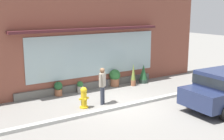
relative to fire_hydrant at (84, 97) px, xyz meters
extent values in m
plane|color=gray|center=(1.53, -0.65, -0.44)|extent=(60.00, 60.00, 0.00)
cube|color=#B2B2AD|center=(1.53, -0.85, -0.38)|extent=(14.00, 0.24, 0.12)
cube|color=brown|center=(1.53, 2.55, 2.21)|extent=(14.00, 0.36, 5.31)
cube|color=#9EB7BC|center=(1.91, 2.35, 1.25)|extent=(7.08, 0.03, 2.08)
cube|color=#4C1E23|center=(1.53, 2.20, 2.54)|extent=(7.68, 0.56, 0.12)
cube|color=#605E59|center=(1.53, 2.33, -0.26)|extent=(7.48, 0.20, 0.36)
cylinder|color=gold|center=(0.00, 0.00, -0.41)|extent=(0.35, 0.35, 0.06)
cylinder|color=gold|center=(0.00, 0.00, -0.08)|extent=(0.24, 0.24, 0.60)
sphere|color=gold|center=(0.00, 0.00, 0.30)|extent=(0.27, 0.27, 0.27)
cylinder|color=gold|center=(-0.16, 0.00, -0.05)|extent=(0.10, 0.09, 0.09)
cylinder|color=gold|center=(0.16, 0.00, -0.05)|extent=(0.10, 0.09, 0.09)
cylinder|color=gold|center=(0.00, -0.16, -0.05)|extent=(0.09, 0.10, 0.09)
cylinder|color=#333847|center=(0.93, 0.03, -0.06)|extent=(0.12, 0.12, 0.77)
cylinder|color=#333847|center=(0.81, -0.06, -0.06)|extent=(0.12, 0.12, 0.77)
cube|color=#9E9384|center=(0.87, -0.02, 0.62)|extent=(0.34, 0.32, 0.58)
sphere|color=brown|center=(0.87, -0.02, 1.02)|extent=(0.21, 0.21, 0.21)
cylinder|color=#9E9384|center=(1.02, 0.09, 0.63)|extent=(0.08, 0.08, 0.55)
cylinder|color=#9E9384|center=(0.71, -0.12, 0.63)|extent=(0.08, 0.08, 0.55)
cube|color=black|center=(1.11, 0.13, 0.38)|extent=(0.25, 0.22, 0.28)
cylinder|color=black|center=(3.70, -2.29, -0.13)|extent=(0.62, 0.20, 0.62)
cylinder|color=#9E6042|center=(-0.21, 2.15, -0.29)|extent=(0.35, 0.35, 0.30)
sphere|color=#23562D|center=(-0.21, 2.15, 0.02)|extent=(0.39, 0.39, 0.39)
cylinder|color=#33473D|center=(4.57, 1.86, -0.34)|extent=(0.46, 0.46, 0.20)
cone|color=#23562D|center=(4.57, 1.86, 0.16)|extent=(0.41, 0.41, 0.79)
cylinder|color=#9E6042|center=(2.91, 2.13, -0.24)|extent=(0.44, 0.44, 0.39)
sphere|color=#2D6B33|center=(2.91, 2.13, 0.15)|extent=(0.57, 0.57, 0.57)
sphere|color=white|center=(3.06, 2.25, 0.26)|extent=(0.12, 0.12, 0.12)
sphere|color=#DB4C7A|center=(2.99, 2.08, 0.31)|extent=(0.14, 0.14, 0.14)
cylinder|color=#B7B2A3|center=(0.87, 2.07, -0.29)|extent=(0.30, 0.30, 0.31)
sphere|color=#2D6B33|center=(0.87, 2.07, -0.03)|extent=(0.30, 0.30, 0.30)
sphere|color=#DB4C7A|center=(0.83, 2.16, 0.00)|extent=(0.06, 0.06, 0.06)
sphere|color=#E5C64C|center=(0.80, 2.01, 0.02)|extent=(0.09, 0.09, 0.09)
sphere|color=orange|center=(0.92, 2.12, 0.03)|extent=(0.09, 0.09, 0.09)
cylinder|color=#9E6042|center=(3.75, 1.68, -0.29)|extent=(0.25, 0.25, 0.31)
cone|color=olive|center=(3.75, 1.68, 0.29)|extent=(0.23, 0.23, 0.85)
camera|label=1|loc=(-5.20, -10.13, 3.56)|focal=47.02mm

